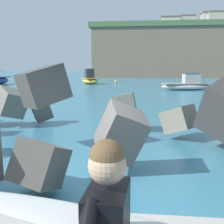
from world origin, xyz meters
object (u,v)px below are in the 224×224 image
object	(u,v)px
boat_near_right	(90,79)
station_building_west	(212,23)
mooring_buoy_middle	(116,82)
station_building_east	(170,26)
boat_mid_centre	(188,85)
station_building_central	(220,22)
station_building_annex	(187,25)

from	to	relation	value
boat_near_right	station_building_west	xyz separation A→B (m)	(29.26, 53.44, 15.55)
mooring_buoy_middle	station_building_west	world-z (taller)	station_building_west
boat_near_right	station_building_east	bearing A→B (deg)	73.11
mooring_buoy_middle	boat_near_right	bearing A→B (deg)	-141.42
mooring_buoy_middle	station_building_east	size ratio (longest dim) A/B	0.06
boat_mid_centre	station_building_west	world-z (taller)	station_building_west
boat_mid_centre	station_building_east	bearing A→B (deg)	87.00
station_building_east	station_building_central	bearing A→B (deg)	-9.47
boat_near_right	station_building_central	world-z (taller)	station_building_central
boat_mid_centre	mooring_buoy_middle	size ratio (longest dim) A/B	13.53
station_building_annex	station_building_central	bearing A→B (deg)	-23.60
boat_near_right	station_building_east	world-z (taller)	station_building_east
mooring_buoy_middle	station_building_west	bearing A→B (deg)	63.11
mooring_buoy_middle	station_building_east	distance (m)	53.64
station_building_annex	station_building_east	bearing A→B (deg)	-164.26
boat_mid_centre	station_building_annex	xyz separation A→B (m)	(8.81, 64.59, 15.30)
station_building_annex	boat_mid_centre	bearing A→B (deg)	-97.77
boat_near_right	boat_mid_centre	bearing A→B (deg)	-38.84
boat_near_right	mooring_buoy_middle	distance (m)	4.66
station_building_central	station_building_annex	distance (m)	9.98
station_building_east	mooring_buoy_middle	bearing A→B (deg)	-103.97
station_building_west	station_building_east	size ratio (longest dim) A/B	0.91
station_building_east	boat_mid_centre	bearing A→B (deg)	-93.00
boat_near_right	station_building_west	size ratio (longest dim) A/B	0.63
boat_near_right	station_building_annex	distance (m)	60.39
station_building_central	station_building_east	bearing A→B (deg)	170.53
boat_mid_centre	mooring_buoy_middle	world-z (taller)	boat_mid_centre
mooring_buoy_middle	station_building_central	world-z (taller)	station_building_central
boat_mid_centre	station_building_west	distance (m)	67.64
boat_near_right	station_building_west	bearing A→B (deg)	61.30
mooring_buoy_middle	station_building_central	xyz separation A→B (m)	(27.05, 47.46, 15.79)
boat_near_right	mooring_buoy_middle	size ratio (longest dim) A/B	10.26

